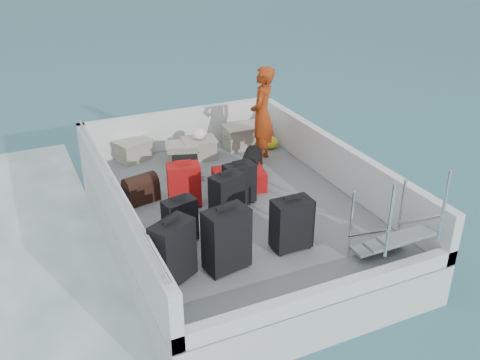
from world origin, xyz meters
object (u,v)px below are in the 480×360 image
(suitcase_1, at_px, (180,222))
(passenger, at_px, (262,115))
(crate_3, at_px, (243,137))
(crate_1, at_px, (183,154))
(suitcase_0, at_px, (173,252))
(suitcase_3, at_px, (227,240))
(suitcase_5, at_px, (184,185))
(suitcase_6, at_px, (292,225))
(suitcase_7, at_px, (239,184))
(suitcase_4, at_px, (227,197))
(suitcase_8, at_px, (239,180))
(crate_2, at_px, (199,149))
(crate_0, at_px, (134,151))

(suitcase_1, bearing_deg, passenger, 30.95)
(crate_3, bearing_deg, crate_1, -171.32)
(suitcase_0, distance_m, crate_1, 3.34)
(suitcase_3, distance_m, passenger, 3.23)
(suitcase_5, distance_m, suitcase_6, 1.83)
(suitcase_0, height_order, crate_1, suitcase_0)
(suitcase_5, height_order, suitcase_7, suitcase_5)
(suitcase_0, xyz_separation_m, suitcase_7, (1.46, 1.38, -0.07))
(crate_3, bearing_deg, suitcase_3, -117.86)
(suitcase_7, distance_m, passenger, 1.66)
(suitcase_7, relative_size, crate_3, 0.98)
(suitcase_4, relative_size, suitcase_8, 0.86)
(crate_2, bearing_deg, crate_0, 158.86)
(crate_1, bearing_deg, suitcase_6, -83.20)
(suitcase_3, xyz_separation_m, suitcase_5, (0.07, 1.69, -0.07))
(suitcase_8, bearing_deg, suitcase_1, 140.32)
(suitcase_3, height_order, suitcase_6, suitcase_3)
(suitcase_6, height_order, crate_2, suitcase_6)
(crate_0, bearing_deg, suitcase_8, -55.87)
(crate_1, bearing_deg, suitcase_1, -109.76)
(suitcase_7, relative_size, crate_2, 1.15)
(suitcase_4, height_order, suitcase_5, suitcase_4)
(suitcase_1, bearing_deg, suitcase_6, -40.56)
(suitcase_8, height_order, passenger, passenger)
(suitcase_0, distance_m, crate_0, 3.60)
(suitcase_6, bearing_deg, suitcase_0, -178.92)
(suitcase_1, xyz_separation_m, crate_2, (1.18, 2.43, -0.15))
(suitcase_7, height_order, crate_1, suitcase_7)
(suitcase_4, relative_size, crate_3, 1.05)
(crate_2, bearing_deg, suitcase_1, -115.94)
(suitcase_5, distance_m, passenger, 2.04)
(suitcase_3, xyz_separation_m, crate_0, (-0.19, 3.61, -0.23))
(suitcase_8, bearing_deg, suitcase_6, -171.89)
(suitcase_3, relative_size, suitcase_7, 1.28)
(suitcase_6, relative_size, suitcase_8, 0.88)
(crate_2, bearing_deg, suitcase_4, -100.61)
(suitcase_1, relative_size, crate_0, 1.14)
(suitcase_4, height_order, crate_0, suitcase_4)
(suitcase_0, distance_m, crate_2, 3.51)
(suitcase_1, distance_m, crate_3, 3.31)
(crate_0, bearing_deg, suitcase_0, -97.29)
(suitcase_7, height_order, crate_2, suitcase_7)
(suitcase_3, xyz_separation_m, suitcase_6, (0.91, 0.07, -0.06))
(suitcase_3, bearing_deg, passenger, 45.39)
(suitcase_7, relative_size, passenger, 0.38)
(crate_0, distance_m, crate_3, 1.97)
(suitcase_0, height_order, suitcase_4, suitcase_0)
(crate_0, bearing_deg, crate_3, -7.69)
(suitcase_0, relative_size, suitcase_4, 1.16)
(suitcase_3, height_order, crate_1, suitcase_3)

